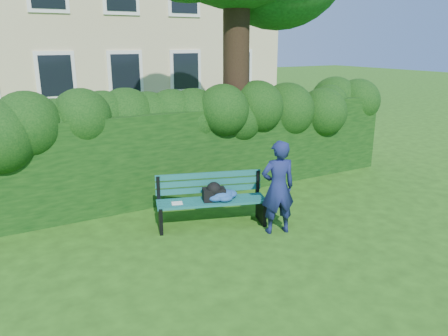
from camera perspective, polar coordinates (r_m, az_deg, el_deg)
ground at (r=7.57m, az=2.26°, el=-8.04°), size 80.00×80.00×0.00m
hedge at (r=9.11m, az=-4.97°, el=2.14°), size 10.00×1.00×1.80m
park_bench at (r=7.59m, az=-1.33°, el=-3.92°), size 1.95×1.11×0.89m
man_reading at (r=7.24m, az=7.06°, el=-2.53°), size 0.66×0.51×1.58m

